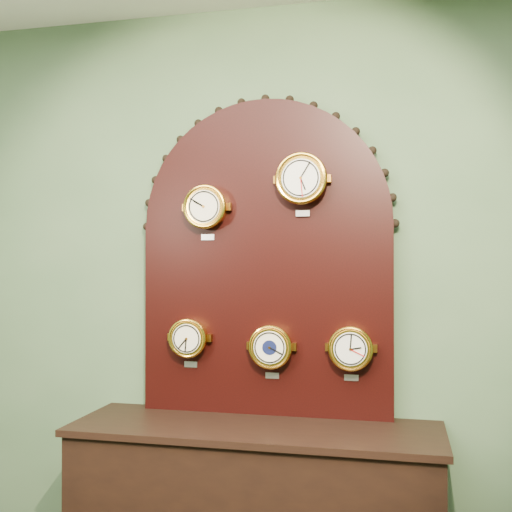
% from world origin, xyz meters
% --- Properties ---
extents(wall_back, '(4.00, 0.00, 4.00)m').
position_xyz_m(wall_back, '(0.00, 2.50, 1.40)').
color(wall_back, '#4C6A49').
rests_on(wall_back, ground).
extents(display_board, '(1.26, 0.06, 1.53)m').
position_xyz_m(display_board, '(0.00, 2.45, 1.63)').
color(display_board, black).
rests_on(display_board, shop_counter).
extents(roman_clock, '(0.21, 0.08, 0.26)m').
position_xyz_m(roman_clock, '(-0.28, 2.38, 1.82)').
color(roman_clock, gold).
rests_on(roman_clock, display_board).
extents(arabic_clock, '(0.24, 0.08, 0.29)m').
position_xyz_m(arabic_clock, '(0.19, 2.38, 1.94)').
color(arabic_clock, gold).
rests_on(arabic_clock, display_board).
extents(hygrometer, '(0.19, 0.08, 0.24)m').
position_xyz_m(hygrometer, '(-0.36, 2.38, 1.19)').
color(hygrometer, gold).
rests_on(hygrometer, display_board).
extents(barometer, '(0.21, 0.08, 0.26)m').
position_xyz_m(barometer, '(0.04, 2.38, 1.16)').
color(barometer, gold).
rests_on(barometer, display_board).
extents(tide_clock, '(0.20, 0.08, 0.25)m').
position_xyz_m(tide_clock, '(0.41, 2.38, 1.16)').
color(tide_clock, gold).
rests_on(tide_clock, display_board).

